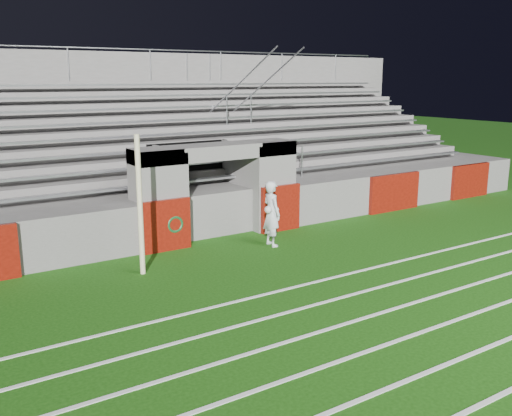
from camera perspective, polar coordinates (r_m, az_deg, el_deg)
ground at (r=13.46m, az=3.52°, el=-6.11°), size 90.00×90.00×0.00m
field_post at (r=12.96m, az=-11.53°, el=0.22°), size 0.12×0.12×3.18m
field_markings at (r=10.22m, az=21.01°, el=-13.36°), size 28.00×8.09×0.01m
stadium_structure at (r=19.89m, az=-10.32°, el=4.35°), size 26.00×8.48×5.42m
goalkeeper_with_ball at (r=15.05m, az=1.58°, el=-0.54°), size 0.54×0.67×1.75m
hose_coil at (r=14.88m, az=-8.16°, el=-1.33°), size 0.60×0.15×0.64m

